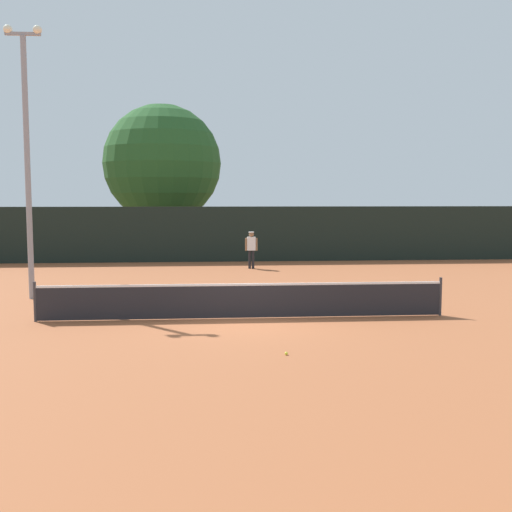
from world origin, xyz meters
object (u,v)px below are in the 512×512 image
object	(u,v)px
player_receiving	(251,246)
tennis_ball	(286,353)
parked_car_near	(95,237)
light_pole	(27,147)
large_tree	(162,164)

from	to	relation	value
player_receiving	tennis_ball	world-z (taller)	player_receiving
parked_car_near	light_pole	bearing A→B (deg)	-91.90
light_pole	large_tree	distance (m)	17.11
large_tree	parked_car_near	distance (m)	6.71
player_receiving	parked_car_near	bearing A→B (deg)	-51.23
tennis_ball	light_pole	xyz separation A→B (m)	(-7.35, 7.75, 4.86)
player_receiving	large_tree	world-z (taller)	large_tree
player_receiving	large_tree	size ratio (longest dim) A/B	0.19
player_receiving	light_pole	size ratio (longest dim) A/B	0.20
large_tree	parked_car_near	world-z (taller)	large_tree
large_tree	parked_car_near	bearing A→B (deg)	152.78
player_receiving	light_pole	world-z (taller)	light_pole
large_tree	parked_car_near	xyz separation A→B (m)	(-4.46, 2.29, -4.46)
tennis_ball	large_tree	distance (m)	25.50
tennis_ball	player_receiving	bearing A→B (deg)	88.67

